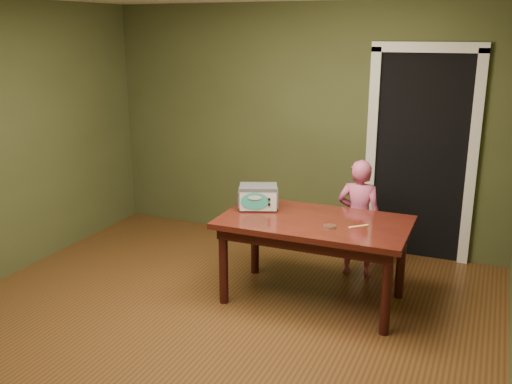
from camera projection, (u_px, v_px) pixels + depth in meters
floor at (192, 342)px, 4.38m from camera, size 5.00×5.00×0.00m
room_shell at (184, 121)px, 3.91m from camera, size 4.52×5.02×2.61m
doorway at (424, 152)px, 6.06m from camera, size 1.10×0.66×2.25m
dining_table at (314, 231)px, 4.89m from camera, size 1.61×0.91×0.75m
toy_oven at (258, 196)px, 5.13m from camera, size 0.41×0.35×0.22m
baking_pan at (330, 226)px, 4.66m from camera, size 0.10×0.10×0.02m
spatula at (359, 226)px, 4.69m from camera, size 0.15×0.14×0.01m
child at (359, 218)px, 5.45m from camera, size 0.43×0.29×1.15m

